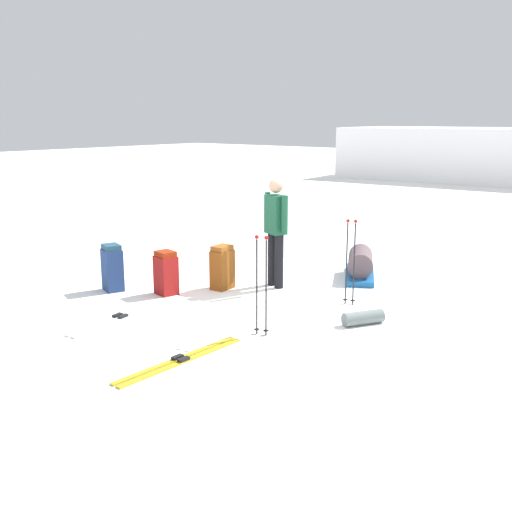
# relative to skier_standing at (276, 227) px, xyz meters

# --- Properties ---
(ground_plane) EXTENTS (80.00, 80.00, 0.00)m
(ground_plane) POSITION_rel_skier_standing_xyz_m (0.33, -0.90, -0.95)
(ground_plane) COLOR white
(skier_standing) EXTENTS (0.54, 0.32, 1.70)m
(skier_standing) POSITION_rel_skier_standing_xyz_m (0.00, 0.00, 0.00)
(skier_standing) COLOR black
(skier_standing) RESTS_ON ground_plane
(ski_pair_near) EXTENTS (0.24, 1.76, 0.05)m
(ski_pair_near) POSITION_rel_skier_standing_xyz_m (1.00, -3.07, -0.94)
(ski_pair_near) COLOR gold
(ski_pair_near) RESTS_ON ground_plane
(ski_pair_far) EXTENTS (0.38, 1.75, 0.05)m
(ski_pair_far) POSITION_rel_skier_standing_xyz_m (-0.68, -2.54, -0.94)
(ski_pair_far) COLOR silver
(ski_pair_far) RESTS_ON ground_plane
(backpack_large_dark) EXTENTS (0.40, 0.35, 0.72)m
(backpack_large_dark) POSITION_rel_skier_standing_xyz_m (-1.82, -1.74, -0.60)
(backpack_large_dark) COLOR navy
(backpack_large_dark) RESTS_ON ground_plane
(backpack_bright) EXTENTS (0.36, 0.32, 0.66)m
(backpack_bright) POSITION_rel_skier_standing_xyz_m (-1.03, -1.37, -0.63)
(backpack_bright) COLOR maroon
(backpack_bright) RESTS_ON ground_plane
(backpack_small_spare) EXTENTS (0.27, 0.36, 0.69)m
(backpack_small_spare) POSITION_rel_skier_standing_xyz_m (-0.57, -0.62, -0.62)
(backpack_small_spare) COLOR brown
(backpack_small_spare) RESTS_ON ground_plane
(ski_poles_planted_near) EXTENTS (0.17, 0.10, 1.23)m
(ski_poles_planted_near) POSITION_rel_skier_standing_xyz_m (1.39, -0.09, -0.27)
(ski_poles_planted_near) COLOR black
(ski_poles_planted_near) RESTS_ON ground_plane
(ski_poles_planted_far) EXTENTS (0.19, 0.10, 1.25)m
(ski_poles_planted_far) POSITION_rel_skier_standing_xyz_m (1.18, -1.86, -0.26)
(ski_poles_planted_far) COLOR black
(ski_poles_planted_far) RESTS_ON ground_plane
(gear_sled) EXTENTS (1.01, 1.32, 0.49)m
(gear_sled) POSITION_rel_skier_standing_xyz_m (0.78, 1.31, -0.73)
(gear_sled) COLOR #165593
(gear_sled) RESTS_ON ground_plane
(sleeping_mat_rolled) EXTENTS (0.43, 0.57, 0.18)m
(sleeping_mat_rolled) POSITION_rel_skier_standing_xyz_m (1.97, -0.74, -0.86)
(sleeping_mat_rolled) COLOR slate
(sleeping_mat_rolled) RESTS_ON ground_plane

